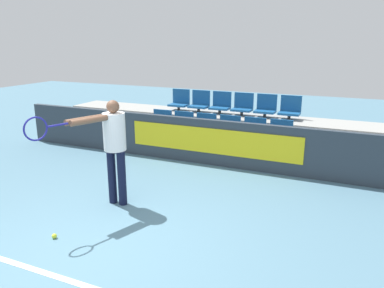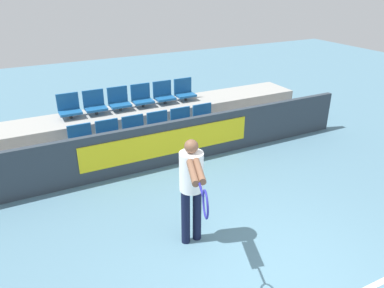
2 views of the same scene
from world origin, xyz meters
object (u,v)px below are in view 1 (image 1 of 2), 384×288
Objects in this scene: stadium_chair_5 at (280,135)px; stadium_chair_9 at (243,106)px; stadium_chair_2 at (205,127)px; stadium_chair_7 at (200,103)px; stadium_chair_10 at (266,107)px; stadium_chair_11 at (290,109)px; stadium_chair_4 at (254,132)px; stadium_chair_0 at (161,123)px; stadium_chair_1 at (182,125)px; stadium_chair_6 at (180,101)px; stadium_chair_3 at (229,130)px; stadium_chair_8 at (221,104)px; tennis_ball at (54,236)px; tennis_player at (111,141)px.

stadium_chair_5 is 1.00× the size of stadium_chair_9.
stadium_chair_2 is 1.00× the size of stadium_chair_7.
stadium_chair_2 is at bearing -61.35° from stadium_chair_7.
stadium_chair_10 and stadium_chair_11 have the same top height.
stadium_chair_2 is at bearing 180.00° from stadium_chair_5.
stadium_chair_9 is at bearing 118.65° from stadium_chair_4.
stadium_chair_0 is 1.00× the size of stadium_chair_1.
stadium_chair_6 is 2.28m from stadium_chair_10.
stadium_chair_3 is at bearing -118.65° from stadium_chair_10.
stadium_chair_7 is 1.00× the size of stadium_chair_8.
stadium_chair_9 reaches higher than tennis_ball.
stadium_chair_11 reaches higher than stadium_chair_3.
stadium_chair_3 is 1.00× the size of stadium_chair_10.
stadium_chair_10 is at bearing 0.00° from stadium_chair_8.
stadium_chair_5 is 2.53m from stadium_chair_7.
stadium_chair_4 is at bearing -61.35° from stadium_chair_9.
stadium_chair_6 is (-2.28, 1.04, 0.37)m from stadium_chair_4.
stadium_chair_2 is at bearing 0.00° from stadium_chair_0.
stadium_chair_1 is 1.00× the size of stadium_chair_11.
stadium_chair_0 is 1.00× the size of stadium_chair_6.
stadium_chair_11 is at bearing 90.00° from stadium_chair_5.
stadium_chair_5 is at bearing 78.32° from tennis_player.
stadium_chair_2 and stadium_chair_3 have the same top height.
stadium_chair_5 is 4.91m from tennis_ball.
stadium_chair_7 is 0.32× the size of tennis_player.
stadium_chair_1 is 1.00× the size of stadium_chair_9.
stadium_chair_6 and stadium_chair_7 have the same top height.
stadium_chair_11 is 4.68m from tennis_player.
stadium_chair_1 is 1.71m from stadium_chair_4.
stadium_chair_9 is 1.00× the size of stadium_chair_10.
stadium_chair_10 is at bearing 0.00° from stadium_chair_9.
stadium_chair_1 is at bearing -155.41° from stadium_chair_11.
stadium_chair_9 and stadium_chair_11 have the same top height.
stadium_chair_5 is at bearing 0.00° from stadium_chair_2.
stadium_chair_2 is 1.24m from stadium_chair_9.
tennis_ball is at bearing -110.70° from stadium_chair_11.
tennis_ball is at bearing -93.73° from stadium_chair_8.
stadium_chair_2 is 1.00× the size of stadium_chair_4.
tennis_player reaches higher than stadium_chair_11.
stadium_chair_6 reaches higher than stadium_chair_5.
stadium_chair_1 is 2.28m from stadium_chair_5.
stadium_chair_4 is (1.14, 0.00, 0.00)m from stadium_chair_2.
stadium_chair_4 is 8.15× the size of tennis_ball.
stadium_chair_6 is (-1.14, 1.04, 0.37)m from stadium_chair_2.
stadium_chair_5 is (1.71, 0.00, 0.00)m from stadium_chair_2.
stadium_chair_6 is (-2.84, 1.04, 0.37)m from stadium_chair_5.
stadium_chair_5 is 3.05m from stadium_chair_6.
tennis_ball is (-0.92, -4.42, -0.57)m from stadium_chair_3.
stadium_chair_1 is 1.00× the size of stadium_chair_8.
stadium_chair_1 is 1.00× the size of stadium_chair_7.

